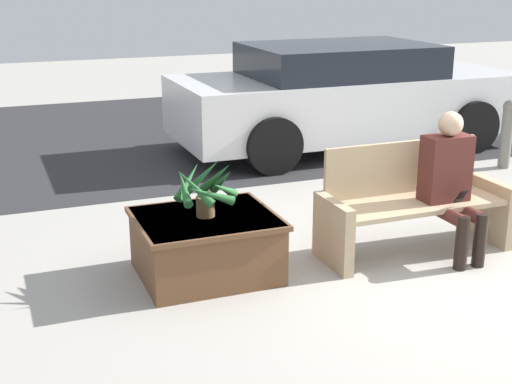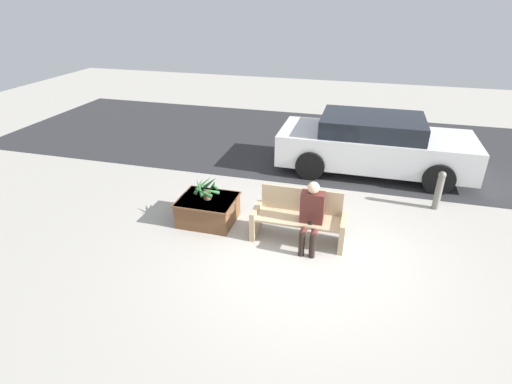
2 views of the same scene
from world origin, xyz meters
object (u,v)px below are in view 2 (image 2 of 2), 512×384
object	(u,v)px
person_seated	(311,213)
planter_box	(208,209)
bench	(299,218)
parked_car	(374,144)
bollard_post	(439,189)
potted_plant	(207,188)

from	to	relation	value
person_seated	planter_box	xyz separation A→B (m)	(-2.02, 0.32, -0.40)
bench	planter_box	world-z (taller)	bench
parked_car	person_seated	bearing A→B (deg)	-104.82
bench	person_seated	size ratio (longest dim) A/B	1.36
bollard_post	planter_box	bearing A→B (deg)	-158.36
bench	planter_box	distance (m)	1.80
potted_plant	planter_box	bearing A→B (deg)	125.36
person_seated	planter_box	world-z (taller)	person_seated
person_seated	potted_plant	world-z (taller)	person_seated
parked_car	bench	bearing A→B (deg)	-109.04
person_seated	bench	bearing A→B (deg)	141.49
potted_plant	parked_car	distance (m)	4.50
planter_box	bollard_post	distance (m)	4.66
bench	parked_car	xyz separation A→B (m)	(1.21, 3.49, 0.29)
potted_plant	bollard_post	xyz separation A→B (m)	(4.32, 1.72, -0.28)
bench	person_seated	bearing A→B (deg)	-38.51
bench	potted_plant	world-z (taller)	potted_plant
bench	bollard_post	bearing A→B (deg)	36.08
potted_plant	bench	bearing A→B (deg)	-4.16
person_seated	parked_car	distance (m)	3.81
person_seated	potted_plant	bearing A→B (deg)	171.13
parked_car	bollard_post	xyz separation A→B (m)	(1.33, -1.64, -0.26)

